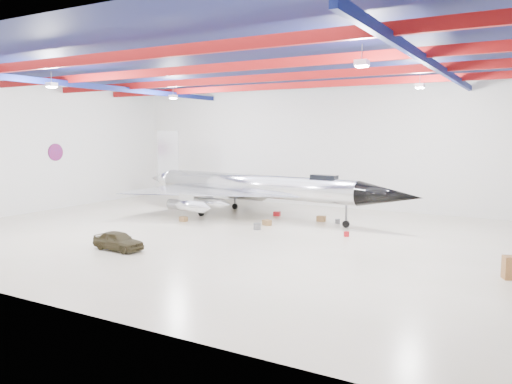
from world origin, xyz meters
The scene contains 16 objects.
floor centered at (0.00, 0.00, 0.00)m, with size 40.00×40.00×0.00m, color beige.
wall_back centered at (0.00, 15.00, 5.50)m, with size 40.00×40.00×0.00m, color silver.
wall_left centered at (-20.00, 0.00, 5.50)m, with size 30.00×30.00×0.00m, color silver.
ceiling centered at (0.00, 0.00, 11.00)m, with size 40.00×40.00×0.00m, color #0A0F38.
ceiling_structure centered at (0.00, 0.00, 10.32)m, with size 39.50×29.50×1.08m.
wall_roundel centered at (-19.94, 2.00, 5.00)m, with size 1.50×1.50×0.10m, color #B21414.
jet_aircraft centered at (-2.83, 6.90, 2.25)m, with size 25.14×15.63×6.85m.
jeep centered at (-3.84, -6.88, 0.55)m, with size 1.30×3.23×1.10m, color #362F1B.
crate_ply centered at (-6.31, 2.37, 0.19)m, with size 0.53×0.43×0.37m, color olive.
toolbox_red centered at (-1.29, 8.12, 0.18)m, with size 0.52×0.41×0.36m, color #AA1118.
engine_drum centered at (0.13, 2.32, 0.23)m, with size 0.51×0.51×0.46m, color #59595B.
parts_bin centered at (2.79, 7.53, 0.21)m, with size 0.61×0.48×0.42m, color olive.
crate_small centered at (-7.80, 7.24, 0.15)m, with size 0.43×0.35×0.30m, color #59595B.
tool_chest centered at (6.31, 3.19, 0.16)m, with size 0.36×0.36×0.32m, color #AA1118.
oil_barrel centered at (-0.03, 4.08, 0.20)m, with size 0.58×0.46×0.41m, color olive.
spares_box centered at (4.18, 7.31, 0.16)m, with size 0.36×0.36×0.33m, color #59595B.
Camera 1 is at (16.86, -27.39, 6.72)m, focal length 35.00 mm.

